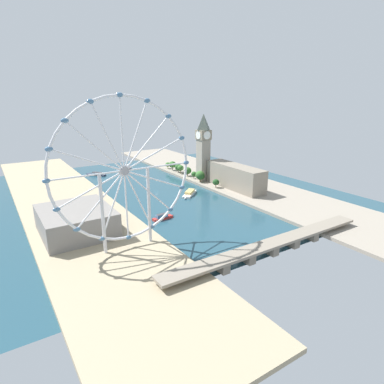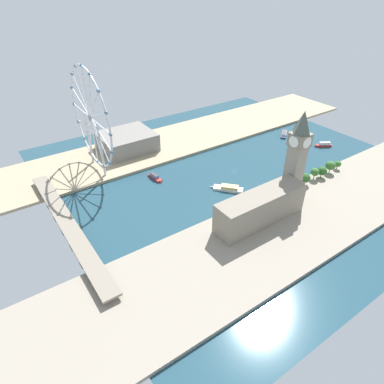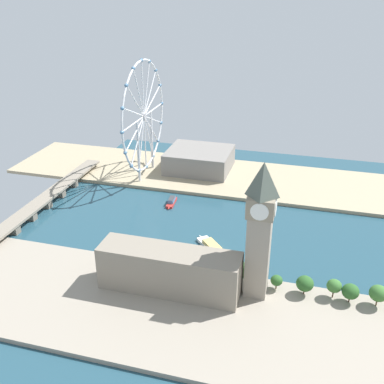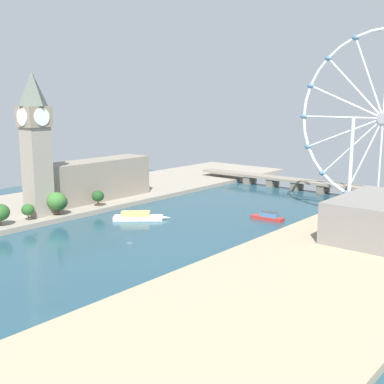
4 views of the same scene
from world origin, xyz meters
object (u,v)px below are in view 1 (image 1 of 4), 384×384
object	(u,v)px
tour_boat_0	(96,174)
tour_boat_3	(163,217)
clock_tower	(203,146)
river_bridge	(270,246)
parliament_block	(235,177)
riverside_hall	(76,221)
tour_boat_1	(128,168)
tour_boat_2	(189,193)
ferris_wheel	(124,172)

from	to	relation	value
tour_boat_0	tour_boat_3	xyz separation A→B (m)	(-1.29, 198.54, 0.11)
clock_tower	river_bridge	size ratio (longest dim) A/B	0.46
tour_boat_0	river_bridge	bearing A→B (deg)	149.50
clock_tower	parliament_block	size ratio (longest dim) A/B	0.99
riverside_hall	tour_boat_3	size ratio (longest dim) A/B	2.67
tour_boat_1	tour_boat_2	world-z (taller)	tour_boat_1
tour_boat_2	parliament_block	bearing A→B (deg)	125.96
river_bridge	tour_boat_3	distance (m)	107.73
tour_boat_3	tour_boat_0	bearing A→B (deg)	85.87
river_bridge	riverside_hall	bearing A→B (deg)	-44.00
ferris_wheel	riverside_hall	distance (m)	70.76
river_bridge	tour_boat_0	bearing A→B (deg)	-83.18
riverside_hall	tour_boat_2	world-z (taller)	riverside_hall
parliament_block	riverside_hall	size ratio (longest dim) A/B	1.39
tour_boat_1	clock_tower	bearing A→B (deg)	55.54
clock_tower	riverside_hall	size ratio (longest dim) A/B	1.37
riverside_hall	tour_boat_1	distance (m)	243.29
riverside_hall	tour_boat_3	world-z (taller)	riverside_hall
parliament_block	tour_boat_1	bearing A→B (deg)	-69.44
parliament_block	riverside_hall	bearing A→B (deg)	9.45
tour_boat_0	tour_boat_3	world-z (taller)	tour_boat_3
clock_tower	tour_boat_3	world-z (taller)	clock_tower
tour_boat_1	tour_boat_2	bearing A→B (deg)	35.13
clock_tower	tour_boat_2	distance (m)	74.28
riverside_hall	river_bridge	distance (m)	153.78
tour_boat_1	tour_boat_2	xyz separation A→B (m)	(-9.34, 162.31, -0.44)
parliament_block	tour_boat_0	bearing A→B (deg)	-53.80
riverside_hall	parliament_block	bearing A→B (deg)	-170.55
ferris_wheel	tour_boat_1	bearing A→B (deg)	-111.83
tour_boat_0	tour_boat_1	size ratio (longest dim) A/B	1.38
tour_boat_2	clock_tower	bearing A→B (deg)	178.82
clock_tower	ferris_wheel	distance (m)	203.12
ferris_wheel	tour_boat_2	size ratio (longest dim) A/B	3.71
ferris_wheel	tour_boat_2	world-z (taller)	ferris_wheel
parliament_block	tour_boat_0	size ratio (longest dim) A/B	2.98
tour_boat_3	parliament_block	bearing A→B (deg)	12.99
tour_boat_1	ferris_wheel	bearing A→B (deg)	10.01
tour_boat_0	tour_boat_3	distance (m)	198.55
riverside_hall	ferris_wheel	bearing A→B (deg)	119.02
clock_tower	tour_boat_0	world-z (taller)	clock_tower
ferris_wheel	tour_boat_2	bearing A→B (deg)	-140.56
riverside_hall	river_bridge	bearing A→B (deg)	136.00
parliament_block	tour_boat_0	world-z (taller)	parliament_block
ferris_wheel	tour_boat_3	distance (m)	87.14
ferris_wheel	river_bridge	size ratio (longest dim) A/B	0.60
clock_tower	ferris_wheel	world-z (taller)	ferris_wheel
clock_tower	parliament_block	bearing A→B (deg)	102.33
riverside_hall	tour_boat_1	bearing A→B (deg)	-121.59
ferris_wheel	riverside_hall	xyz separation A→B (m)	(25.77, -46.46, -46.73)
tour_boat_0	tour_boat_1	distance (m)	54.37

